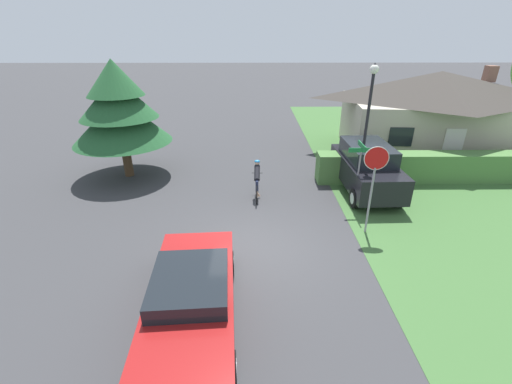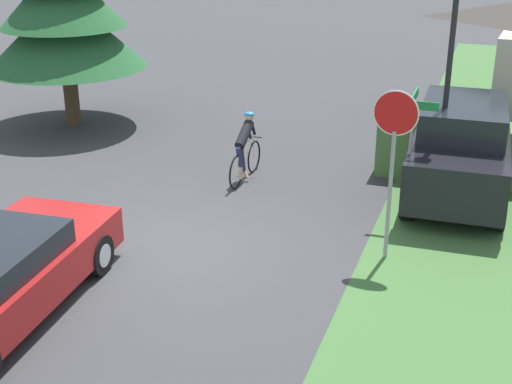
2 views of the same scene
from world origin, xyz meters
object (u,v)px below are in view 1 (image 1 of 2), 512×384
Objects in this scene: cyclist at (257,180)px; street_lamp at (368,112)px; stop_sign at (374,173)px; sedan_left_lane at (191,299)px; conifer_tall_near at (119,108)px; cottage_house at (434,112)px; street_name_sign at (359,164)px; parked_suv_right at (366,168)px.

cyclist is 0.36× the size of street_lamp.
street_lamp is (0.55, 2.94, 1.25)m from stop_sign.
sedan_left_lane is 10.19m from conifer_tall_near.
sedan_left_lane is 0.96× the size of conifer_tall_near.
street_name_sign is at bearing -126.24° from cottage_house.
parked_suv_right is 1.79× the size of street_name_sign.
conifer_tall_near is (-9.48, 5.08, 0.99)m from stop_sign.
cottage_house is 10.38m from stop_sign.
stop_sign is (3.57, -2.70, 1.39)m from cyclist.
sedan_left_lane is 1.08× the size of parked_suv_right.
cottage_house is 15.84m from conifer_tall_near.
cottage_house reaches higher than parked_suv_right.
conifer_tall_near is at bearing 160.67° from street_name_sign.
cottage_house is at bearing -120.13° from stop_sign.
cottage_house is 2.04× the size of sedan_left_lane.
street_lamp reaches higher than cottage_house.
parked_suv_right is at bearing -80.16° from cyclist.
street_name_sign is (-5.88, -6.78, -0.44)m from cottage_house.
cyclist is (1.56, 6.50, 0.09)m from sedan_left_lane.
cyclist is at bearing -21.90° from conifer_tall_near.
cyclist is 0.61× the size of stop_sign.
cyclist is at bearing -176.66° from street_lamp.
street_name_sign is at bearing -19.33° from conifer_tall_near.
street_lamp reaches higher than parked_suv_right.
cyclist is at bearing 96.64° from parked_suv_right.
sedan_left_lane is 1.65× the size of stop_sign.
parked_suv_right is at bearing -129.68° from cottage_house.
parked_suv_right is 1.53× the size of stop_sign.
street_lamp is 2.01× the size of street_name_sign.
cottage_house reaches higher than stop_sign.
conifer_tall_near is at bearing 167.99° from street_lamp.
stop_sign is at bearing -92.67° from street_name_sign.
sedan_left_lane is 6.56m from stop_sign.
cyclist is at bearing 165.00° from street_name_sign.
cyclist is 0.36× the size of conifer_tall_near.
stop_sign is 1.17× the size of street_name_sign.
sedan_left_lane is 9.37m from parked_suv_right.
conifer_tall_near reaches higher than street_lamp.
street_lamp reaches higher than stop_sign.
street_name_sign is at bearing -111.13° from street_lamp.
stop_sign is at bearing -120.33° from cottage_house.
street_lamp is 10.26m from conifer_tall_near.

